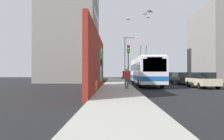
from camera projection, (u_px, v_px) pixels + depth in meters
ground_plane at (132, 87)px, 20.89m from camera, size 80.00×80.00×0.00m
sidewalk_slab at (117, 86)px, 20.91m from camera, size 48.00×3.20×0.15m
graffiti_wall at (97, 62)px, 16.49m from camera, size 13.01×0.32×4.88m
building_far_left at (71, 17)px, 32.41m from camera, size 10.35×8.58×21.53m
building_far_right at (222, 45)px, 34.17m from camera, size 11.32×8.14×12.64m
city_bus at (145, 71)px, 23.31m from camera, size 11.31×2.57×4.99m
parked_car_champagne at (202, 80)px, 19.73m from camera, size 4.17×1.91×1.58m
parked_car_black at (181, 78)px, 25.82m from camera, size 4.63×1.92×1.58m
parked_car_navy at (168, 77)px, 32.25m from camera, size 4.72×1.91×1.58m
parked_car_white at (160, 76)px, 38.29m from camera, size 4.47×1.92×1.58m
pedestrian_at_curb at (127, 77)px, 16.95m from camera, size 0.24×0.78×1.78m
traffic_light at (128, 58)px, 21.35m from camera, size 0.49×0.28×4.45m
street_lamp at (126, 56)px, 26.98m from camera, size 0.44×1.82×6.37m
flying_pigeons at (137, 12)px, 20.93m from camera, size 8.91×4.57×3.44m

